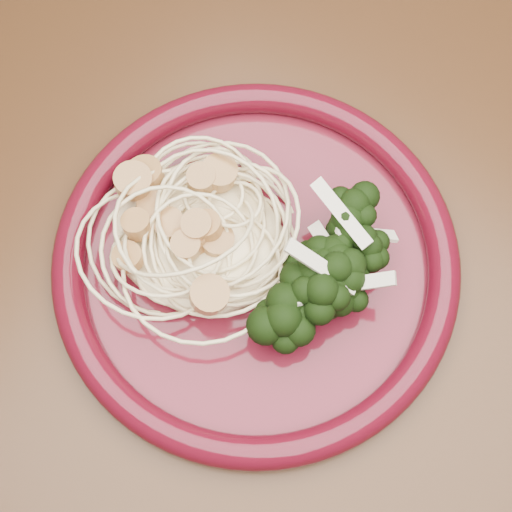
{
  "coord_description": "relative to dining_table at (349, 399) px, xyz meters",
  "views": [
    {
      "loc": [
        -0.01,
        -0.12,
        1.25
      ],
      "look_at": [
        -0.11,
        0.02,
        0.77
      ],
      "focal_mm": 50.0,
      "sensor_mm": 36.0,
      "label": 1
    }
  ],
  "objects": [
    {
      "name": "dinner_plate",
      "position": [
        -0.11,
        0.02,
        0.11
      ],
      "size": [
        0.35,
        0.35,
        0.02
      ],
      "rotation": [
        0.0,
        0.0,
        0.2
      ],
      "color": "#55101D",
      "rests_on": "dining_table"
    },
    {
      "name": "spaghetti_pile",
      "position": [
        -0.16,
        0.02,
        0.12
      ],
      "size": [
        0.15,
        0.14,
        0.03
      ],
      "primitive_type": "ellipsoid",
      "rotation": [
        0.0,
        0.0,
        0.2
      ],
      "color": "#F6E4AE",
      "rests_on": "dinner_plate"
    },
    {
      "name": "scallop_cluster",
      "position": [
        -0.16,
        0.02,
        0.16
      ],
      "size": [
        0.15,
        0.15,
        0.04
      ],
      "primitive_type": null,
      "rotation": [
        0.0,
        0.0,
        0.2
      ],
      "color": "tan",
      "rests_on": "spaghetti_pile"
    },
    {
      "name": "onion_garnish",
      "position": [
        -0.06,
        0.04,
        0.16
      ],
      "size": [
        0.08,
        0.1,
        0.05
      ],
      "primitive_type": null,
      "rotation": [
        0.0,
        0.0,
        0.2
      ],
      "color": "silver",
      "rests_on": "broccoli_pile"
    },
    {
      "name": "dining_table",
      "position": [
        0.0,
        0.0,
        0.0
      ],
      "size": [
        1.2,
        0.8,
        0.75
      ],
      "color": "#472814",
      "rests_on": "ground"
    },
    {
      "name": "broccoli_pile",
      "position": [
        -0.06,
        0.04,
        0.13
      ],
      "size": [
        0.11,
        0.16,
        0.05
      ],
      "primitive_type": "ellipsoid",
      "rotation": [
        0.0,
        0.0,
        0.2
      ],
      "color": "black",
      "rests_on": "dinner_plate"
    }
  ]
}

